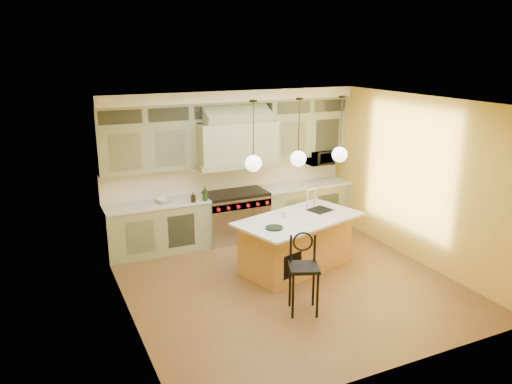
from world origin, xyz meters
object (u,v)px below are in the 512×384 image
counter_stool (304,268)px  microwave (320,157)px  kitchen_island (297,242)px  range (236,215)px

counter_stool → microwave: bearing=77.0°
counter_stool → microwave: (2.18, 3.12, 0.79)m
kitchen_island → counter_stool: (-0.63, -1.32, 0.19)m
kitchen_island → counter_stool: size_ratio=2.03×
range → counter_stool: (-0.23, -3.01, 0.17)m
kitchen_island → range: bearing=87.0°
kitchen_island → microwave: microwave is taller
counter_stool → microwave: size_ratio=2.13×
range → counter_stool: bearing=-94.3°
range → counter_stool: 3.03m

